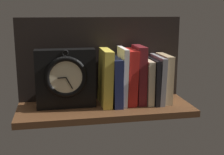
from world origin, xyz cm
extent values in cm
cube|color=#4C2D19|center=(0.00, 0.00, -1.25)|extent=(68.55, 24.82, 2.50)
cube|color=black|center=(0.00, 11.81, 17.19)|extent=(68.55, 1.20, 34.37)
cube|color=gold|center=(0.55, 2.84, 11.07)|extent=(4.44, 15.69, 22.26)
cube|color=#192147|center=(4.36, 2.84, 9.46)|extent=(3.57, 16.67, 18.95)
cube|color=silver|center=(7.30, 2.84, 11.33)|extent=(2.51, 14.41, 22.71)
cube|color=red|center=(10.42, 2.84, 10.97)|extent=(4.47, 13.51, 22.05)
cube|color=maroon|center=(14.28, 2.84, 11.64)|extent=(3.41, 12.75, 23.28)
cube|color=beige|center=(17.52, 2.84, 8.85)|extent=(2.53, 14.69, 17.71)
cube|color=black|center=(19.93, 2.84, 9.03)|extent=(1.75, 16.74, 18.06)
cube|color=gray|center=(22.12, 2.84, 9.51)|extent=(2.57, 16.54, 19.06)
cube|color=tan|center=(24.98, 2.84, 9.73)|extent=(3.25, 14.38, 19.49)
cube|color=black|center=(-15.13, 2.29, 11.38)|extent=(22.76, 6.20, 22.76)
torus|color=black|center=(-15.13, -1.21, 12.70)|extent=(15.94, 1.96, 15.94)
cylinder|color=beige|center=(-15.13, -1.21, 12.70)|extent=(12.87, 0.60, 12.87)
cube|color=black|center=(-16.71, -1.71, 12.61)|extent=(3.16, 0.30, 0.49)
cube|color=black|center=(-13.99, -1.71, 10.46)|extent=(2.55, 0.30, 4.62)
torus|color=black|center=(-15.13, -0.81, 21.68)|extent=(2.44, 0.44, 2.44)
camera|label=1|loc=(-18.91, -112.94, 37.56)|focal=48.64mm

